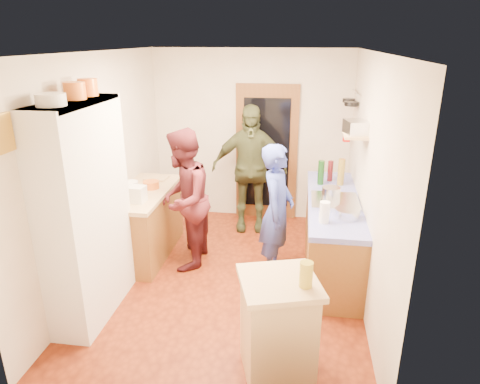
% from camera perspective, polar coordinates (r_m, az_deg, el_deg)
% --- Properties ---
extents(floor, '(3.00, 4.00, 0.02)m').
position_cam_1_polar(floor, '(5.28, -1.34, -11.45)').
color(floor, maroon).
rests_on(floor, ground).
extents(ceiling, '(3.00, 4.00, 0.02)m').
position_cam_1_polar(ceiling, '(4.51, -1.62, 18.29)').
color(ceiling, silver).
rests_on(ceiling, ground).
extents(wall_back, '(3.00, 0.02, 2.60)m').
position_cam_1_polar(wall_back, '(6.65, 1.47, 7.44)').
color(wall_back, beige).
rests_on(wall_back, ground).
extents(wall_front, '(3.00, 0.02, 2.60)m').
position_cam_1_polar(wall_front, '(2.93, -8.20, -9.72)').
color(wall_front, beige).
rests_on(wall_front, ground).
extents(wall_left, '(0.02, 4.00, 2.60)m').
position_cam_1_polar(wall_left, '(5.19, -18.14, 2.85)').
color(wall_left, beige).
rests_on(wall_left, ground).
extents(wall_right, '(0.02, 4.00, 2.60)m').
position_cam_1_polar(wall_right, '(4.73, 16.90, 1.33)').
color(wall_right, beige).
rests_on(wall_right, ground).
extents(door_frame, '(0.95, 0.06, 2.10)m').
position_cam_1_polar(door_frame, '(6.65, 3.56, 5.18)').
color(door_frame, brown).
rests_on(door_frame, ground).
extents(door_glass, '(0.70, 0.02, 1.70)m').
position_cam_1_polar(door_glass, '(6.62, 3.53, 5.11)').
color(door_glass, black).
rests_on(door_glass, door_frame).
extents(hutch_body, '(0.40, 1.20, 2.20)m').
position_cam_1_polar(hutch_body, '(4.50, -19.82, -2.68)').
color(hutch_body, white).
rests_on(hutch_body, ground).
extents(hutch_top_shelf, '(0.40, 1.14, 0.04)m').
position_cam_1_polar(hutch_top_shelf, '(4.23, -21.54, 10.99)').
color(hutch_top_shelf, white).
rests_on(hutch_top_shelf, hutch_body).
extents(plate_stack, '(0.25, 0.25, 0.10)m').
position_cam_1_polar(plate_stack, '(3.94, -23.92, 11.19)').
color(plate_stack, white).
rests_on(plate_stack, hutch_top_shelf).
extents(orange_pot_a, '(0.20, 0.20, 0.16)m').
position_cam_1_polar(orange_pot_a, '(4.28, -21.18, 12.48)').
color(orange_pot_a, orange).
rests_on(orange_pot_a, hutch_top_shelf).
extents(orange_pot_b, '(0.19, 0.19, 0.17)m').
position_cam_1_polar(orange_pot_b, '(4.51, -19.62, 13.02)').
color(orange_pot_b, orange).
rests_on(orange_pot_b, hutch_top_shelf).
extents(left_counter_base, '(0.60, 1.40, 0.85)m').
position_cam_1_polar(left_counter_base, '(5.76, -12.51, -4.26)').
color(left_counter_base, brown).
rests_on(left_counter_base, ground).
extents(left_counter_top, '(0.64, 1.44, 0.05)m').
position_cam_1_polar(left_counter_top, '(5.59, -12.85, -0.05)').
color(left_counter_top, tan).
rests_on(left_counter_top, left_counter_base).
extents(toaster, '(0.27, 0.19, 0.19)m').
position_cam_1_polar(toaster, '(5.20, -13.92, -0.26)').
color(toaster, white).
rests_on(toaster, left_counter_top).
extents(kettle, '(0.18, 0.18, 0.19)m').
position_cam_1_polar(kettle, '(5.37, -14.29, 0.38)').
color(kettle, white).
rests_on(kettle, left_counter_top).
extents(orange_bowl, '(0.22, 0.22, 0.09)m').
position_cam_1_polar(orange_bowl, '(5.63, -11.77, 0.96)').
color(orange_bowl, orange).
rests_on(orange_bowl, left_counter_top).
extents(chopping_board, '(0.32, 0.25, 0.02)m').
position_cam_1_polar(chopping_board, '(5.99, -11.11, 1.82)').
color(chopping_board, tan).
rests_on(chopping_board, left_counter_top).
extents(right_counter_base, '(0.60, 2.20, 0.84)m').
position_cam_1_polar(right_counter_base, '(5.47, 12.06, -5.60)').
color(right_counter_base, brown).
rests_on(right_counter_base, ground).
extents(right_counter_top, '(0.62, 2.22, 0.06)m').
position_cam_1_polar(right_counter_top, '(5.30, 12.41, -1.20)').
color(right_counter_top, '#080DC1').
rests_on(right_counter_top, right_counter_base).
extents(hob, '(0.55, 0.58, 0.04)m').
position_cam_1_polar(hob, '(5.16, 12.54, -1.20)').
color(hob, silver).
rests_on(hob, right_counter_top).
extents(pot_on_hob, '(0.21, 0.21, 0.14)m').
position_cam_1_polar(pot_on_hob, '(5.15, 12.04, -0.13)').
color(pot_on_hob, silver).
rests_on(pot_on_hob, hob).
extents(bottle_a, '(0.10, 0.10, 0.33)m').
position_cam_1_polar(bottle_a, '(5.73, 10.74, 2.57)').
color(bottle_a, '#143F14').
rests_on(bottle_a, right_counter_top).
extents(bottle_b, '(0.08, 0.08, 0.28)m').
position_cam_1_polar(bottle_b, '(5.90, 11.94, 2.77)').
color(bottle_b, '#591419').
rests_on(bottle_b, right_counter_top).
extents(bottle_c, '(0.10, 0.10, 0.35)m').
position_cam_1_polar(bottle_c, '(5.76, 13.33, 2.60)').
color(bottle_c, olive).
rests_on(bottle_c, right_counter_top).
extents(paper_towel, '(0.13, 0.13, 0.23)m').
position_cam_1_polar(paper_towel, '(4.56, 11.20, -2.67)').
color(paper_towel, white).
rests_on(paper_towel, right_counter_top).
extents(mixing_bowl, '(0.33, 0.33, 0.10)m').
position_cam_1_polar(mixing_bowl, '(4.75, 14.09, -2.79)').
color(mixing_bowl, silver).
rests_on(mixing_bowl, right_counter_top).
extents(island_base, '(0.69, 0.69, 0.86)m').
position_cam_1_polar(island_base, '(3.78, 5.02, -17.80)').
color(island_base, tan).
rests_on(island_base, ground).
extents(island_top, '(0.77, 0.77, 0.05)m').
position_cam_1_polar(island_top, '(3.52, 5.25, -11.93)').
color(island_top, tan).
rests_on(island_top, island_base).
extents(cutting_board, '(0.42, 0.37, 0.02)m').
position_cam_1_polar(cutting_board, '(3.55, 4.26, -11.45)').
color(cutting_board, white).
rests_on(cutting_board, island_top).
extents(oil_jar, '(0.13, 0.13, 0.21)m').
position_cam_1_polar(oil_jar, '(3.40, 8.80, -10.80)').
color(oil_jar, '#AD9E2D').
rests_on(oil_jar, island_top).
extents(pan_rail, '(0.02, 0.65, 0.02)m').
position_cam_1_polar(pan_rail, '(6.04, 15.18, 12.72)').
color(pan_rail, silver).
rests_on(pan_rail, wall_right).
extents(pan_hang_a, '(0.18, 0.18, 0.05)m').
position_cam_1_polar(pan_hang_a, '(5.88, 14.66, 11.30)').
color(pan_hang_a, black).
rests_on(pan_hang_a, pan_rail).
extents(pan_hang_b, '(0.16, 0.16, 0.05)m').
position_cam_1_polar(pan_hang_b, '(6.08, 14.46, 11.40)').
color(pan_hang_b, black).
rests_on(pan_hang_b, pan_rail).
extents(pan_hang_c, '(0.17, 0.17, 0.05)m').
position_cam_1_polar(pan_hang_c, '(6.28, 14.29, 11.75)').
color(pan_hang_c, black).
rests_on(pan_hang_c, pan_rail).
extents(wall_shelf, '(0.26, 0.42, 0.03)m').
position_cam_1_polar(wall_shelf, '(5.04, 15.08, 7.35)').
color(wall_shelf, tan).
rests_on(wall_shelf, wall_right).
extents(radio, '(0.28, 0.34, 0.15)m').
position_cam_1_polar(radio, '(5.02, 15.18, 8.35)').
color(radio, silver).
rests_on(radio, wall_shelf).
extents(ext_bracket, '(0.06, 0.10, 0.04)m').
position_cam_1_polar(ext_bracket, '(6.31, 14.62, 7.52)').
color(ext_bracket, black).
rests_on(ext_bracket, wall_right).
extents(fire_extinguisher, '(0.11, 0.11, 0.32)m').
position_cam_1_polar(fire_extinguisher, '(6.30, 14.11, 7.99)').
color(fire_extinguisher, red).
rests_on(fire_extinguisher, wall_right).
extents(picture_frame, '(0.03, 0.25, 0.30)m').
position_cam_1_polar(picture_frame, '(3.73, -29.27, 6.76)').
color(picture_frame, gold).
rests_on(picture_frame, wall_left).
extents(person_hob, '(0.47, 0.64, 1.62)m').
position_cam_1_polar(person_hob, '(5.03, 5.22, -2.71)').
color(person_hob, '#3343A6').
rests_on(person_hob, ground).
extents(person_left, '(0.67, 0.85, 1.75)m').
position_cam_1_polar(person_left, '(5.28, -7.09, -0.91)').
color(person_left, '#4A171D').
rests_on(person_left, ground).
extents(person_back, '(1.14, 0.58, 1.87)m').
position_cam_1_polar(person_back, '(6.23, 1.40, 3.11)').
color(person_back, '#393E23').
rests_on(person_back, ground).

